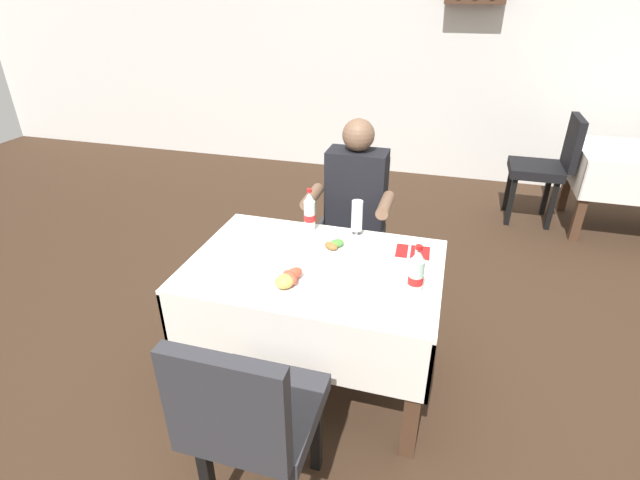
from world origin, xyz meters
TOP-DOWN VIEW (x-y plane):
  - ground_plane at (0.00, 0.00)m, footprint 11.00×11.00m
  - back_wall at (0.00, 3.48)m, footprint 11.00×0.12m
  - main_dining_table at (-0.02, -0.01)m, footprint 1.23×0.84m
  - chair_far_diner_seat at (-0.02, 0.80)m, footprint 0.44×0.50m
  - chair_near_camera_side at (-0.02, -0.82)m, footprint 0.44×0.50m
  - seated_diner_far at (0.02, 0.70)m, footprint 0.50×0.46m
  - plate_near_camera at (-0.08, -0.23)m, footprint 0.26×0.26m
  - plate_far_diner at (0.02, 0.14)m, footprint 0.24×0.24m
  - beer_glass_left at (0.11, 0.34)m, footprint 0.07×0.07m
  - cola_bottle_primary at (-0.15, 0.33)m, footprint 0.06×0.06m
  - cola_bottle_secondary at (0.47, -0.14)m, footprint 0.07×0.07m
  - napkin_cutlery_set at (0.43, 0.23)m, footprint 0.18×0.19m
  - background_dining_table at (2.09, 2.47)m, footprint 0.99×0.78m
  - background_chair_left at (1.39, 2.47)m, footprint 0.50×0.44m

SIDE VIEW (x-z plane):
  - ground_plane at x=0.00m, z-range 0.00..0.00m
  - background_dining_table at x=2.09m, z-range 0.18..0.91m
  - chair_far_diner_seat at x=-0.02m, z-range 0.07..1.04m
  - chair_near_camera_side at x=-0.02m, z-range 0.07..1.04m
  - background_chair_left at x=1.39m, z-range 0.07..1.04m
  - main_dining_table at x=-0.02m, z-range 0.20..0.93m
  - seated_diner_far at x=0.02m, z-range 0.08..1.34m
  - napkin_cutlery_set at x=0.43m, z-range 0.73..0.74m
  - plate_far_diner at x=0.02m, z-range 0.72..0.77m
  - plate_near_camera at x=-0.08m, z-range 0.72..0.79m
  - beer_glass_left at x=0.11m, z-range 0.73..0.93m
  - cola_bottle_secondary at x=0.47m, z-range 0.71..0.96m
  - cola_bottle_primary at x=-0.15m, z-range 0.71..0.96m
  - back_wall at x=0.00m, z-range 0.00..2.70m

